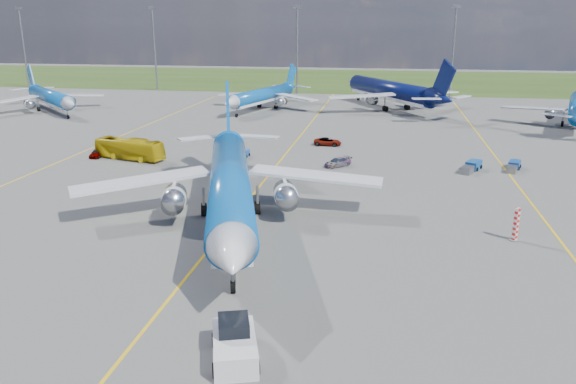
% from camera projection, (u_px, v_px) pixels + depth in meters
% --- Properties ---
extents(ground, '(400.00, 400.00, 0.00)m').
position_uv_depth(ground, '(204.00, 255.00, 46.47)').
color(ground, '#575754').
rests_on(ground, ground).
extents(grass_strip, '(400.00, 80.00, 0.01)m').
position_uv_depth(grass_strip, '(345.00, 80.00, 187.79)').
color(grass_strip, '#2D4719').
rests_on(grass_strip, ground).
extents(taxiway_lines, '(60.25, 160.00, 0.02)m').
position_uv_depth(taxiway_lines, '(273.00, 171.00, 72.54)').
color(taxiway_lines, yellow).
rests_on(taxiway_lines, ground).
extents(floodlight_masts, '(202.20, 0.50, 22.70)m').
position_uv_depth(floodlight_masts, '(374.00, 46.00, 144.79)').
color(floodlight_masts, slate).
rests_on(floodlight_masts, ground).
extents(warning_post, '(0.50, 0.50, 3.00)m').
position_uv_depth(warning_post, '(516.00, 224.00, 49.23)').
color(warning_post, red).
rests_on(warning_post, ground).
extents(bg_jet_nw, '(42.79, 42.32, 8.95)m').
position_uv_depth(bg_jet_nw, '(52.00, 112.00, 120.91)').
color(bg_jet_nw, '#0B55A6').
rests_on(bg_jet_nw, ground).
extents(bg_jet_nnw, '(34.10, 39.70, 8.90)m').
position_uv_depth(bg_jet_nnw, '(263.00, 110.00, 123.74)').
color(bg_jet_nnw, '#0B55A6').
rests_on(bg_jet_nnw, ground).
extents(bg_jet_n, '(51.67, 55.31, 11.60)m').
position_uv_depth(bg_jet_n, '(389.00, 109.00, 125.11)').
color(bg_jet_n, '#070F3E').
rests_on(bg_jet_n, ground).
extents(bg_jet_ne, '(37.64, 43.63, 9.73)m').
position_uv_depth(bg_jet_ne, '(576.00, 125.00, 105.03)').
color(bg_jet_ne, '#0B55A6').
rests_on(bg_jet_ne, ground).
extents(main_airliner, '(43.63, 50.65, 11.31)m').
position_uv_depth(main_airliner, '(231.00, 224.00, 53.75)').
color(main_airliner, '#0B55A6').
rests_on(main_airliner, ground).
extents(pushback_tug, '(3.72, 6.58, 2.20)m').
position_uv_depth(pushback_tug, '(234.00, 344.00, 32.07)').
color(pushback_tug, silver).
rests_on(pushback_tug, ground).
extents(apron_bus, '(10.84, 5.08, 2.94)m').
position_uv_depth(apron_bus, '(130.00, 149.00, 78.62)').
color(apron_bus, gold).
rests_on(apron_bus, ground).
extents(service_car_a, '(1.72, 3.61, 1.19)m').
position_uv_depth(service_car_a, '(97.00, 153.00, 80.12)').
color(service_car_a, '#999999').
rests_on(service_car_a, ground).
extents(service_car_b, '(4.31, 2.02, 1.19)m').
position_uv_depth(service_car_b, '(328.00, 142.00, 87.65)').
color(service_car_b, '#999999').
rests_on(service_car_b, ground).
extents(service_car_c, '(3.94, 4.06, 1.17)m').
position_uv_depth(service_car_c, '(338.00, 162.00, 74.87)').
color(service_car_c, '#999999').
rests_on(service_car_c, ground).
extents(baggage_tug_w, '(2.60, 4.72, 1.03)m').
position_uv_depth(baggage_tug_w, '(513.00, 166.00, 73.18)').
color(baggage_tug_w, navy).
rests_on(baggage_tug_w, ground).
extents(baggage_tug_c, '(1.34, 4.42, 0.98)m').
position_uv_depth(baggage_tug_c, '(242.00, 155.00, 79.37)').
color(baggage_tug_c, '#184693').
rests_on(baggage_tug_c, ground).
extents(baggage_tug_e, '(3.34, 5.16, 1.14)m').
position_uv_depth(baggage_tug_e, '(471.00, 167.00, 72.72)').
color(baggage_tug_e, navy).
rests_on(baggage_tug_e, ground).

